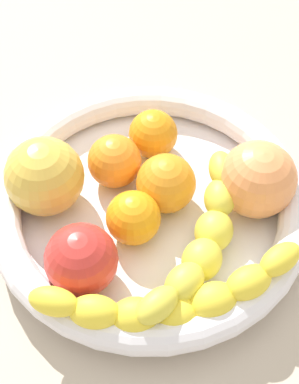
# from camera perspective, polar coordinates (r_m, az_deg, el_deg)

# --- Properties ---
(kitchen_counter) EXTENTS (1.20, 1.20, 0.03)m
(kitchen_counter) POSITION_cam_1_polar(r_m,az_deg,el_deg) (0.58, -0.00, -3.56)
(kitchen_counter) COLOR #B8A995
(kitchen_counter) RESTS_ON ground
(fruit_bowl) EXTENTS (0.31, 0.31, 0.05)m
(fruit_bowl) POSITION_cam_1_polar(r_m,az_deg,el_deg) (0.55, -0.00, -1.35)
(fruit_bowl) COLOR white
(fruit_bowl) RESTS_ON kitchen_counter
(banana_draped_left) EXTENTS (0.14, 0.16, 0.05)m
(banana_draped_left) POSITION_cam_1_polar(r_m,az_deg,el_deg) (0.51, 5.37, -4.78)
(banana_draped_left) COLOR yellow
(banana_draped_left) RESTS_ON fruit_bowl
(banana_draped_right) EXTENTS (0.24, 0.07, 0.05)m
(banana_draped_right) POSITION_cam_1_polar(r_m,az_deg,el_deg) (0.48, 2.41, -11.01)
(banana_draped_right) COLOR yellow
(banana_draped_right) RESTS_ON fruit_bowl
(orange_front) EXTENTS (0.05, 0.05, 0.05)m
(orange_front) POSITION_cam_1_polar(r_m,az_deg,el_deg) (0.52, -1.63, -2.61)
(orange_front) COLOR orange
(orange_front) RESTS_ON fruit_bowl
(orange_mid_left) EXTENTS (0.06, 0.06, 0.06)m
(orange_mid_left) POSITION_cam_1_polar(r_m,az_deg,el_deg) (0.54, 1.67, 0.88)
(orange_mid_left) COLOR orange
(orange_mid_left) RESTS_ON fruit_bowl
(orange_mid_right) EXTENTS (0.05, 0.05, 0.05)m
(orange_mid_right) POSITION_cam_1_polar(r_m,az_deg,el_deg) (0.59, 0.37, 5.86)
(orange_mid_right) COLOR orange
(orange_mid_right) RESTS_ON fruit_bowl
(orange_rear) EXTENTS (0.05, 0.05, 0.05)m
(orange_rear) POSITION_cam_1_polar(r_m,az_deg,el_deg) (0.56, -3.55, 3.12)
(orange_rear) COLOR orange
(orange_rear) RESTS_ON fruit_bowl
(tomato_red) EXTENTS (0.06, 0.06, 0.06)m
(tomato_red) POSITION_cam_1_polar(r_m,az_deg,el_deg) (0.49, -6.89, -6.78)
(tomato_red) COLOR red
(tomato_red) RESTS_ON fruit_bowl
(apple_yellow) EXTENTS (0.08, 0.08, 0.08)m
(apple_yellow) POSITION_cam_1_polar(r_m,az_deg,el_deg) (0.54, -10.54, 1.56)
(apple_yellow) COLOR gold
(apple_yellow) RESTS_ON fruit_bowl
(peach_blush) EXTENTS (0.07, 0.07, 0.07)m
(peach_blush) POSITION_cam_1_polar(r_m,az_deg,el_deg) (0.54, 10.82, 1.26)
(peach_blush) COLOR #F99758
(peach_blush) RESTS_ON fruit_bowl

